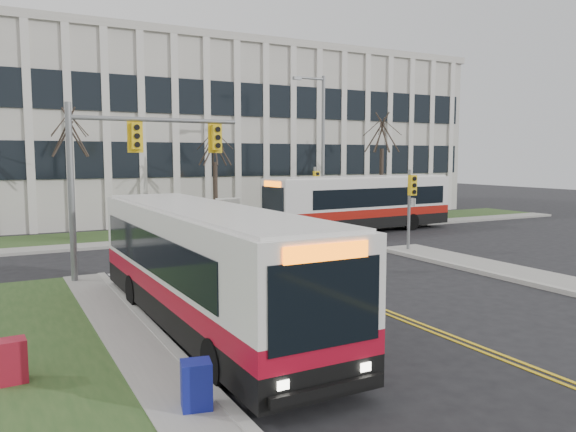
{
  "coord_description": "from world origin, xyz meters",
  "views": [
    {
      "loc": [
        -9.7,
        -13.01,
        4.36
      ],
      "look_at": [
        0.85,
        6.87,
        2.0
      ],
      "focal_mm": 35.0,
      "sensor_mm": 36.0,
      "label": 1
    }
  ],
  "objects_px": {
    "directory_sign": "(228,212)",
    "newspaper_box_red": "(13,364)",
    "bus_cross": "(360,205)",
    "newspaper_box_blue": "(196,389)",
    "bus_main": "(204,269)",
    "streetlight": "(321,143)"
  },
  "relations": [
    {
      "from": "streetlight",
      "to": "bus_main",
      "type": "distance_m",
      "value": 20.82
    },
    {
      "from": "streetlight",
      "to": "bus_cross",
      "type": "xyz_separation_m",
      "value": [
        1.41,
        -2.2,
        -3.6
      ]
    },
    {
      "from": "newspaper_box_blue",
      "to": "bus_cross",
      "type": "bearing_deg",
      "value": 60.56
    },
    {
      "from": "directory_sign",
      "to": "bus_cross",
      "type": "height_order",
      "value": "bus_cross"
    },
    {
      "from": "directory_sign",
      "to": "newspaper_box_red",
      "type": "relative_size",
      "value": 2.11
    },
    {
      "from": "streetlight",
      "to": "newspaper_box_blue",
      "type": "height_order",
      "value": "streetlight"
    },
    {
      "from": "bus_cross",
      "to": "directory_sign",
      "type": "bearing_deg",
      "value": -120.81
    },
    {
      "from": "bus_main",
      "to": "newspaper_box_red",
      "type": "bearing_deg",
      "value": -157.8
    },
    {
      "from": "bus_cross",
      "to": "newspaper_box_blue",
      "type": "distance_m",
      "value": 24.46
    },
    {
      "from": "newspaper_box_red",
      "to": "directory_sign",
      "type": "bearing_deg",
      "value": 54.77
    },
    {
      "from": "directory_sign",
      "to": "newspaper_box_red",
      "type": "bearing_deg",
      "value": -122.25
    },
    {
      "from": "streetlight",
      "to": "newspaper_box_blue",
      "type": "xyz_separation_m",
      "value": [
        -14.83,
        -20.45,
        -4.72
      ]
    },
    {
      "from": "streetlight",
      "to": "bus_main",
      "type": "height_order",
      "value": "streetlight"
    },
    {
      "from": "directory_sign",
      "to": "bus_main",
      "type": "height_order",
      "value": "bus_main"
    },
    {
      "from": "streetlight",
      "to": "newspaper_box_blue",
      "type": "distance_m",
      "value": 25.7
    },
    {
      "from": "streetlight",
      "to": "newspaper_box_red",
      "type": "relative_size",
      "value": 9.68
    },
    {
      "from": "streetlight",
      "to": "directory_sign",
      "type": "distance_m",
      "value": 6.96
    },
    {
      "from": "directory_sign",
      "to": "newspaper_box_red",
      "type": "height_order",
      "value": "directory_sign"
    },
    {
      "from": "newspaper_box_red",
      "to": "bus_main",
      "type": "bearing_deg",
      "value": 19.99
    },
    {
      "from": "bus_cross",
      "to": "newspaper_box_blue",
      "type": "height_order",
      "value": "bus_cross"
    },
    {
      "from": "bus_main",
      "to": "bus_cross",
      "type": "relative_size",
      "value": 0.96
    },
    {
      "from": "newspaper_box_blue",
      "to": "newspaper_box_red",
      "type": "bearing_deg",
      "value": 146.91
    }
  ]
}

